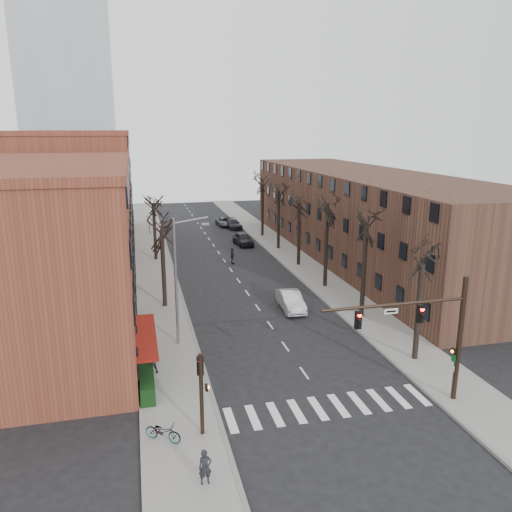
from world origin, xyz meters
TOP-DOWN VIEW (x-y plane):
  - ground at (0.00, 0.00)m, footprint 160.00×160.00m
  - sidewalk_left at (-8.00, 35.00)m, footprint 4.00×90.00m
  - sidewalk_right at (8.00, 35.00)m, footprint 4.00×90.00m
  - building_left_near at (-16.00, 15.00)m, footprint 12.00×26.00m
  - building_left_far at (-16.00, 44.00)m, footprint 12.00×28.00m
  - building_right at (16.00, 30.00)m, footprint 12.00×50.00m
  - office_tower at (-22.00, 95.00)m, footprint 18.00×18.00m
  - awning_left at (-9.40, 6.00)m, footprint 1.20×7.00m
  - hedge at (-9.50, 5.00)m, footprint 0.80×6.00m
  - tree_right_a at (7.60, 4.00)m, footprint 5.20×5.20m
  - tree_right_b at (7.60, 12.00)m, footprint 5.20×5.20m
  - tree_right_c at (7.60, 20.00)m, footprint 5.20×5.20m
  - tree_right_d at (7.60, 28.00)m, footprint 5.20×5.20m
  - tree_right_e at (7.60, 36.00)m, footprint 5.20×5.20m
  - tree_right_f at (7.60, 44.00)m, footprint 5.20×5.20m
  - tree_left_a at (-7.60, 18.00)m, footprint 5.20×5.20m
  - tree_left_b at (-7.60, 34.00)m, footprint 5.20×5.20m
  - signal_mast_arm at (5.45, -1.00)m, footprint 8.14×0.30m
  - signal_pole_left at (-6.99, -0.95)m, footprint 0.47×0.44m
  - streetlight at (-7.03, 10.00)m, footprint 2.45×0.22m
  - silver_sedan at (2.59, 14.97)m, footprint 1.86×4.71m
  - parked_car_near at (3.80, 39.35)m, footprint 2.27×4.82m
  - parked_car_mid at (4.71, 50.65)m, footprint 2.26×4.87m
  - parked_car_far at (3.80, 52.83)m, footprint 2.44×4.73m
  - pedestrian_a at (-7.36, -4.59)m, footprint 0.60×0.42m
  - pedestrian_b at (-9.17, 5.97)m, footprint 0.88×0.73m
  - pedestrian_crossing at (0.63, 30.44)m, footprint 0.68×1.15m
  - bicycle at (-8.90, -1.15)m, footprint 1.93×1.57m

SIDE VIEW (x-z plane):
  - ground at x=0.00m, z-range 0.00..0.00m
  - awning_left at x=-9.40m, z-range -0.07..0.07m
  - tree_right_a at x=7.60m, z-range -5.00..5.00m
  - tree_right_b at x=7.60m, z-range -5.40..5.40m
  - tree_right_c at x=7.60m, z-range -5.80..5.80m
  - tree_right_d at x=7.60m, z-range -5.00..5.00m
  - tree_right_e at x=7.60m, z-range -5.40..5.40m
  - tree_right_f at x=7.60m, z-range -5.80..5.80m
  - tree_left_a at x=-7.60m, z-range -4.75..4.75m
  - tree_left_b at x=-7.60m, z-range -4.75..4.75m
  - sidewalk_left at x=-8.00m, z-range 0.00..0.15m
  - sidewalk_right at x=8.00m, z-range 0.00..0.15m
  - parked_car_far at x=3.80m, z-range 0.00..1.28m
  - bicycle at x=-8.90m, z-range 0.15..1.14m
  - hedge at x=-9.50m, z-range 0.15..1.15m
  - parked_car_mid at x=4.71m, z-range 0.00..1.38m
  - silver_sedan at x=2.59m, z-range 0.00..1.53m
  - parked_car_near at x=3.80m, z-range 0.00..1.59m
  - pedestrian_crossing at x=0.63m, z-range 0.00..1.83m
  - pedestrian_a at x=-7.36m, z-range 0.15..1.71m
  - pedestrian_b at x=-9.17m, z-range 0.15..1.80m
  - signal_pole_left at x=-6.99m, z-range 0.41..4.81m
  - signal_mast_arm at x=5.45m, z-range 0.80..8.00m
  - building_right at x=16.00m, z-range 0.00..10.00m
  - streetlight at x=-7.03m, z-range 0.50..9.53m
  - building_left_near at x=-16.00m, z-range 0.00..12.00m
  - building_left_far at x=-16.00m, z-range 0.00..14.00m
  - office_tower at x=-22.00m, z-range 0.00..60.00m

